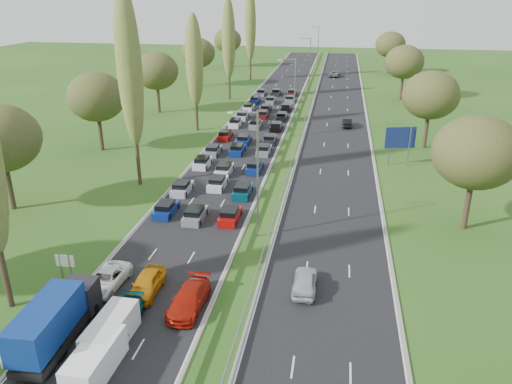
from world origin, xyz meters
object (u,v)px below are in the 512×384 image
at_px(blue_lorry, 56,320).
at_px(white_van_front, 112,329).
at_px(info_sign, 65,263).
at_px(direction_sign, 400,139).
at_px(white_van_rear, 97,358).
at_px(near_car_2, 106,279).

distance_m(blue_lorry, white_van_front, 3.63).
bearing_deg(white_van_front, info_sign, 138.03).
bearing_deg(direction_sign, white_van_rear, -116.90).
distance_m(white_van_front, direction_sign, 45.27).
distance_m(white_van_rear, info_sign, 12.01).
bearing_deg(info_sign, white_van_front, -43.87).
xyz_separation_m(white_van_front, white_van_rear, (0.26, -2.74, -0.00)).
relative_size(near_car_2, info_sign, 2.41).
relative_size(near_car_2, direction_sign, 0.98).
bearing_deg(white_van_rear, info_sign, 129.00).
relative_size(white_van_front, info_sign, 2.35).
height_order(blue_lorry, white_van_front, blue_lorry).
relative_size(info_sign, direction_sign, 0.40).
bearing_deg(white_van_front, direction_sign, 63.14).
relative_size(near_car_2, white_van_front, 1.03).
xyz_separation_m(near_car_2, direction_sign, (25.04, 33.58, 2.84)).
height_order(white_van_front, direction_sign, direction_sign).
distance_m(white_van_front, info_sign, 9.78).
bearing_deg(info_sign, blue_lorry, -64.33).
relative_size(white_van_front, direction_sign, 0.95).
height_order(white_van_front, info_sign, info_sign).
bearing_deg(blue_lorry, direction_sign, 55.74).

